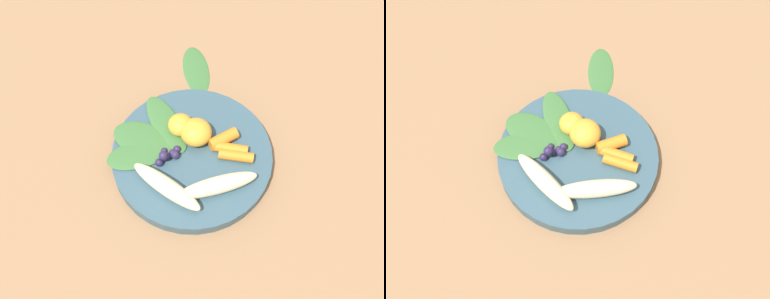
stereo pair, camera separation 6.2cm
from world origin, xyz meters
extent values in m
plane|color=#99704C|center=(0.00, 0.00, 0.00)|extent=(2.40, 2.40, 0.00)
cylinder|color=#385666|center=(0.00, 0.00, 0.01)|extent=(0.26, 0.26, 0.02)
ellipsoid|color=beige|center=(-0.04, -0.07, 0.04)|extent=(0.11, 0.11, 0.03)
ellipsoid|color=beige|center=(-0.08, 0.00, 0.04)|extent=(0.04, 0.13, 0.03)
ellipsoid|color=#F4A833|center=(0.03, 0.04, 0.04)|extent=(0.04, 0.04, 0.03)
ellipsoid|color=#F4A833|center=(0.03, 0.01, 0.04)|extent=(0.05, 0.05, 0.04)
cylinder|color=orange|center=(0.03, -0.06, 0.03)|extent=(0.03, 0.06, 0.02)
cylinder|color=orange|center=(0.03, -0.05, 0.03)|extent=(0.03, 0.06, 0.02)
cylinder|color=orange|center=(0.04, -0.03, 0.03)|extent=(0.05, 0.04, 0.02)
sphere|color=#2D234C|center=(-0.01, 0.02, 0.03)|extent=(0.01, 0.01, 0.01)
sphere|color=#2D234C|center=(-0.04, 0.03, 0.03)|extent=(0.01, 0.01, 0.01)
sphere|color=#2D234C|center=(-0.02, 0.02, 0.03)|extent=(0.01, 0.01, 0.01)
sphere|color=#2D234C|center=(-0.02, 0.02, 0.03)|extent=(0.01, 0.01, 0.01)
sphere|color=#2D234C|center=(-0.02, 0.04, 0.03)|extent=(0.01, 0.01, 0.01)
sphere|color=#2D234C|center=(-0.04, 0.03, 0.04)|extent=(0.01, 0.01, 0.01)
sphere|color=#2D234C|center=(-0.03, 0.03, 0.03)|extent=(0.01, 0.01, 0.01)
sphere|color=#2D234C|center=(-0.03, 0.03, 0.03)|extent=(0.01, 0.01, 0.01)
cylinder|color=white|center=(-0.02, 0.07, 0.02)|extent=(0.04, 0.04, 0.00)
ellipsoid|color=#3D7038|center=(0.03, 0.06, 0.03)|extent=(0.11, 0.13, 0.00)
ellipsoid|color=#3D7038|center=(-0.02, 0.08, 0.03)|extent=(0.07, 0.10, 0.00)
ellipsoid|color=#3D7038|center=(-0.04, 0.07, 0.03)|extent=(0.11, 0.11, 0.00)
ellipsoid|color=#3D7038|center=(0.17, 0.09, 0.00)|extent=(0.12, 0.11, 0.01)
camera|label=1|loc=(-0.29, -0.17, 0.60)|focal=39.36mm
camera|label=2|loc=(-0.25, -0.22, 0.60)|focal=39.36mm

